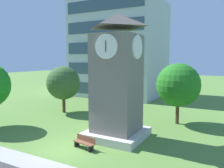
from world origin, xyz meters
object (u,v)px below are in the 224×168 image
at_px(clock_tower, 117,84).
at_px(park_bench, 84,142).
at_px(tree_near_tower, 63,83).
at_px(tree_by_building, 178,85).

relative_size(clock_tower, park_bench, 5.25).
bearing_deg(park_bench, clock_tower, 72.63).
relative_size(clock_tower, tree_near_tower, 1.78).
bearing_deg(park_bench, tree_by_building, 64.82).
xyz_separation_m(park_bench, tree_by_building, (4.42, 9.40, 3.36)).
distance_m(park_bench, tree_near_tower, 11.94).
relative_size(tree_by_building, tree_near_tower, 1.08).
relative_size(clock_tower, tree_by_building, 1.65).
height_order(park_bench, tree_by_building, tree_by_building).
height_order(clock_tower, park_bench, clock_tower).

